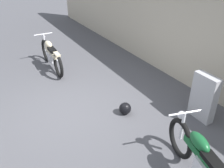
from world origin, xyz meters
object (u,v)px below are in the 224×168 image
at_px(stone_marker, 204,97).
at_px(helmet, 125,108).
at_px(motorcycle_green, 202,163).
at_px(motorcycle_cream, 51,55).

distance_m(stone_marker, helmet, 1.74).
relative_size(helmet, motorcycle_green, 0.14).
bearing_deg(motorcycle_green, stone_marker, -33.42).
height_order(stone_marker, motorcycle_green, stone_marker).
xyz_separation_m(stone_marker, motorcycle_cream, (-4.24, -2.09, -0.07)).
height_order(helmet, motorcycle_cream, motorcycle_cream).
bearing_deg(stone_marker, motorcycle_cream, -153.71).
bearing_deg(motorcycle_cream, motorcycle_green, -171.60).
height_order(motorcycle_cream, motorcycle_green, motorcycle_cream).
xyz_separation_m(stone_marker, helmet, (-0.97, -1.39, -0.40)).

